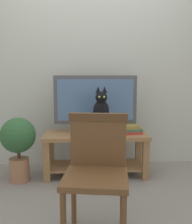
# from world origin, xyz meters

# --- Properties ---
(ground_plane) EXTENTS (12.00, 12.00, 0.00)m
(ground_plane) POSITION_xyz_m (0.00, 0.00, 0.00)
(ground_plane) COLOR gray
(back_wall) EXTENTS (7.00, 0.12, 2.80)m
(back_wall) POSITION_xyz_m (0.00, 0.96, 1.40)
(back_wall) COLOR #B7BCB2
(back_wall) RESTS_ON ground
(tv_stand) EXTENTS (1.19, 0.48, 0.50)m
(tv_stand) POSITION_xyz_m (0.02, 0.49, 0.34)
(tv_stand) COLOR olive
(tv_stand) RESTS_ON ground
(tv) EXTENTS (0.97, 0.20, 0.67)m
(tv) POSITION_xyz_m (0.02, 0.58, 0.86)
(tv) COLOR #4C4C51
(tv) RESTS_ON tv_stand
(media_box) EXTENTS (0.37, 0.28, 0.08)m
(media_box) POSITION_xyz_m (0.07, 0.38, 0.54)
(media_box) COLOR #ADADB2
(media_box) RESTS_ON tv_stand
(cat) EXTENTS (0.20, 0.28, 0.47)m
(cat) POSITION_xyz_m (0.07, 0.37, 0.76)
(cat) COLOR black
(cat) RESTS_ON media_box
(wooden_chair) EXTENTS (0.50, 0.50, 0.88)m
(wooden_chair) POSITION_xyz_m (-0.03, -0.66, 0.52)
(wooden_chair) COLOR brown
(wooden_chair) RESTS_ON ground
(book_stack) EXTENTS (0.24, 0.22, 0.10)m
(book_stack) POSITION_xyz_m (0.43, 0.47, 0.54)
(book_stack) COLOR #B2332D
(book_stack) RESTS_ON tv_stand
(potted_plant) EXTENTS (0.38, 0.38, 0.71)m
(potted_plant) POSITION_xyz_m (-0.84, 0.34, 0.45)
(potted_plant) COLOR #9E6B4C
(potted_plant) RESTS_ON ground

